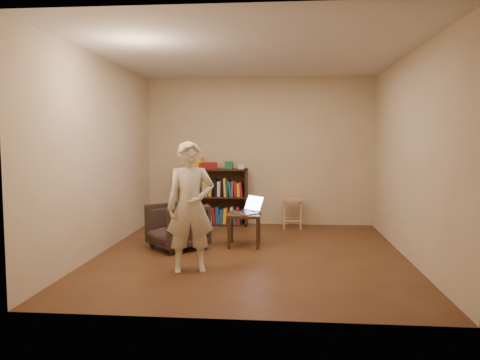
# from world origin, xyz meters

# --- Properties ---
(floor) EXTENTS (4.50, 4.50, 0.00)m
(floor) POSITION_xyz_m (0.00, 0.00, 0.00)
(floor) COLOR #452516
(floor) RESTS_ON ground
(ceiling) EXTENTS (4.50, 4.50, 0.00)m
(ceiling) POSITION_xyz_m (0.00, 0.00, 2.60)
(ceiling) COLOR silver
(ceiling) RESTS_ON wall_back
(wall_back) EXTENTS (4.00, 0.00, 4.00)m
(wall_back) POSITION_xyz_m (0.00, 2.25, 1.30)
(wall_back) COLOR beige
(wall_back) RESTS_ON floor
(wall_left) EXTENTS (0.00, 4.50, 4.50)m
(wall_left) POSITION_xyz_m (-2.00, 0.00, 1.30)
(wall_left) COLOR beige
(wall_left) RESTS_ON floor
(wall_right) EXTENTS (0.00, 4.50, 4.50)m
(wall_right) POSITION_xyz_m (2.00, 0.00, 1.30)
(wall_right) COLOR beige
(wall_right) RESTS_ON floor
(bookshelf) EXTENTS (1.20, 0.30, 1.00)m
(bookshelf) POSITION_xyz_m (-0.80, 2.09, 0.44)
(bookshelf) COLOR black
(bookshelf) RESTS_ON floor
(box_yellow) EXTENTS (0.26, 0.21, 0.19)m
(box_yellow) POSITION_xyz_m (-1.11, 2.10, 1.10)
(box_yellow) COLOR yellow
(box_yellow) RESTS_ON bookshelf
(red_cloth) EXTENTS (0.36, 0.30, 0.11)m
(red_cloth) POSITION_xyz_m (-0.90, 2.08, 1.05)
(red_cloth) COLOR maroon
(red_cloth) RESTS_ON bookshelf
(box_green) EXTENTS (0.13, 0.13, 0.13)m
(box_green) POSITION_xyz_m (-0.52, 2.09, 1.06)
(box_green) COLOR #1D6C43
(box_green) RESTS_ON bookshelf
(box_white) EXTENTS (0.10, 0.10, 0.08)m
(box_white) POSITION_xyz_m (-0.31, 2.05, 1.04)
(box_white) COLOR silver
(box_white) RESTS_ON bookshelf
(stool) EXTENTS (0.36, 0.36, 0.52)m
(stool) POSITION_xyz_m (0.59, 1.91, 0.42)
(stool) COLOR tan
(stool) RESTS_ON floor
(armchair) EXTENTS (0.96, 0.96, 0.63)m
(armchair) POSITION_xyz_m (-1.04, 0.23, 0.31)
(armchair) COLOR #2D231E
(armchair) RESTS_ON floor
(side_table) EXTENTS (0.46, 0.46, 0.47)m
(side_table) POSITION_xyz_m (-0.12, 0.47, 0.39)
(side_table) COLOR black
(side_table) RESTS_ON floor
(laptop) EXTENTS (0.50, 0.50, 0.25)m
(laptop) POSITION_xyz_m (-0.07, 0.54, 0.52)
(laptop) COLOR silver
(laptop) RESTS_ON side_table
(person) EXTENTS (0.62, 0.49, 1.49)m
(person) POSITION_xyz_m (-0.63, -0.85, 0.75)
(person) COLOR beige
(person) RESTS_ON floor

